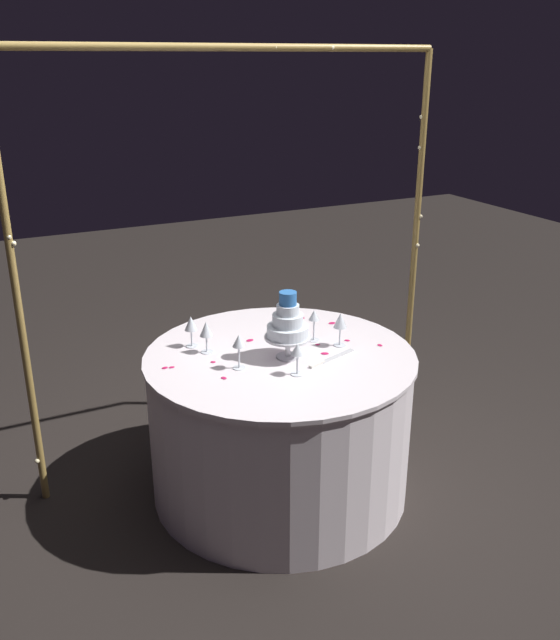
{
  "coord_description": "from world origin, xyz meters",
  "views": [
    {
      "loc": [
        -1.32,
        -2.67,
        2.08
      ],
      "look_at": [
        0.0,
        0.0,
        0.93
      ],
      "focal_mm": 38.37,
      "sensor_mm": 36.0,
      "label": 1
    }
  ],
  "objects_px": {
    "wine_glass_5": "(340,322)",
    "wine_glass_1": "(191,324)",
    "decorative_arch": "(240,197)",
    "tiered_cake": "(288,325)",
    "cake_knife": "(329,359)",
    "wine_glass_4": "(206,330)",
    "wine_glass_3": "(314,318)",
    "wine_glass_0": "(297,351)",
    "main_table": "(280,423)",
    "wine_glass_2": "(239,343)"
  },
  "relations": [
    {
      "from": "wine_glass_3",
      "to": "wine_glass_4",
      "type": "distance_m",
      "value": 0.54
    },
    {
      "from": "main_table",
      "to": "tiered_cake",
      "type": "xyz_separation_m",
      "value": [
        0.02,
        -0.05,
        0.54
      ]
    },
    {
      "from": "wine_glass_3",
      "to": "wine_glass_5",
      "type": "relative_size",
      "value": 0.96
    },
    {
      "from": "wine_glass_2",
      "to": "cake_knife",
      "type": "height_order",
      "value": "wine_glass_2"
    },
    {
      "from": "wine_glass_1",
      "to": "wine_glass_4",
      "type": "distance_m",
      "value": 0.11
    },
    {
      "from": "tiered_cake",
      "to": "wine_glass_4",
      "type": "relative_size",
      "value": 2.08
    },
    {
      "from": "wine_glass_1",
      "to": "wine_glass_4",
      "type": "height_order",
      "value": "wine_glass_1"
    },
    {
      "from": "decorative_arch",
      "to": "wine_glass_3",
      "type": "xyz_separation_m",
      "value": [
        0.23,
        -0.37,
        -0.55
      ]
    },
    {
      "from": "tiered_cake",
      "to": "wine_glass_2",
      "type": "height_order",
      "value": "tiered_cake"
    },
    {
      "from": "wine_glass_1",
      "to": "wine_glass_5",
      "type": "distance_m",
      "value": 0.72
    },
    {
      "from": "main_table",
      "to": "wine_glass_4",
      "type": "height_order",
      "value": "wine_glass_4"
    },
    {
      "from": "main_table",
      "to": "wine_glass_4",
      "type": "distance_m",
      "value": 0.6
    },
    {
      "from": "tiered_cake",
      "to": "wine_glass_0",
      "type": "xyz_separation_m",
      "value": [
        -0.05,
        -0.18,
        -0.05
      ]
    },
    {
      "from": "tiered_cake",
      "to": "wine_glass_2",
      "type": "relative_size",
      "value": 1.99
    },
    {
      "from": "wine_glass_1",
      "to": "wine_glass_0",
      "type": "bearing_deg",
      "value": -58.1
    },
    {
      "from": "decorative_arch",
      "to": "tiered_cake",
      "type": "distance_m",
      "value": 0.71
    },
    {
      "from": "wine_glass_0",
      "to": "main_table",
      "type": "bearing_deg",
      "value": 83.02
    },
    {
      "from": "tiered_cake",
      "to": "cake_knife",
      "type": "height_order",
      "value": "tiered_cake"
    },
    {
      "from": "main_table",
      "to": "cake_knife",
      "type": "bearing_deg",
      "value": -42.97
    },
    {
      "from": "main_table",
      "to": "wine_glass_0",
      "type": "distance_m",
      "value": 0.54
    },
    {
      "from": "tiered_cake",
      "to": "wine_glass_5",
      "type": "distance_m",
      "value": 0.3
    },
    {
      "from": "decorative_arch",
      "to": "cake_knife",
      "type": "bearing_deg",
      "value": -73.97
    },
    {
      "from": "wine_glass_0",
      "to": "wine_glass_3",
      "type": "relative_size",
      "value": 0.91
    },
    {
      "from": "tiered_cake",
      "to": "wine_glass_3",
      "type": "distance_m",
      "value": 0.25
    },
    {
      "from": "main_table",
      "to": "wine_glass_3",
      "type": "distance_m",
      "value": 0.55
    },
    {
      "from": "wine_glass_0",
      "to": "wine_glass_5",
      "type": "xyz_separation_m",
      "value": [
        0.34,
        0.2,
        0.01
      ]
    },
    {
      "from": "decorative_arch",
      "to": "wine_glass_4",
      "type": "height_order",
      "value": "decorative_arch"
    },
    {
      "from": "wine_glass_5",
      "to": "wine_glass_1",
      "type": "bearing_deg",
      "value": 154.57
    },
    {
      "from": "wine_glass_4",
      "to": "wine_glass_5",
      "type": "xyz_separation_m",
      "value": [
        0.61,
        -0.21,
        0.01
      ]
    },
    {
      "from": "wine_glass_4",
      "to": "wine_glass_3",
      "type": "bearing_deg",
      "value": -10.46
    },
    {
      "from": "main_table",
      "to": "wine_glass_5",
      "type": "height_order",
      "value": "wine_glass_5"
    },
    {
      "from": "decorative_arch",
      "to": "main_table",
      "type": "height_order",
      "value": "decorative_arch"
    },
    {
      "from": "decorative_arch",
      "to": "wine_glass_5",
      "type": "bearing_deg",
      "value": -57.34
    },
    {
      "from": "decorative_arch",
      "to": "wine_glass_3",
      "type": "distance_m",
      "value": 0.7
    },
    {
      "from": "decorative_arch",
      "to": "tiered_cake",
      "type": "xyz_separation_m",
      "value": [
        0.02,
        -0.5,
        -0.51
      ]
    },
    {
      "from": "wine_glass_1",
      "to": "wine_glass_5",
      "type": "relative_size",
      "value": 0.93
    },
    {
      "from": "wine_glass_0",
      "to": "wine_glass_2",
      "type": "relative_size",
      "value": 0.91
    },
    {
      "from": "wine_glass_3",
      "to": "wine_glass_4",
      "type": "bearing_deg",
      "value": 169.54
    },
    {
      "from": "wine_glass_2",
      "to": "wine_glass_5",
      "type": "height_order",
      "value": "wine_glass_5"
    },
    {
      "from": "tiered_cake",
      "to": "wine_glass_0",
      "type": "relative_size",
      "value": 2.19
    },
    {
      "from": "wine_glass_4",
      "to": "wine_glass_5",
      "type": "relative_size",
      "value": 0.92
    },
    {
      "from": "wine_glass_3",
      "to": "wine_glass_5",
      "type": "distance_m",
      "value": 0.14
    },
    {
      "from": "decorative_arch",
      "to": "wine_glass_0",
      "type": "distance_m",
      "value": 0.88
    },
    {
      "from": "main_table",
      "to": "wine_glass_5",
      "type": "distance_m",
      "value": 0.59
    },
    {
      "from": "decorative_arch",
      "to": "tiered_cake",
      "type": "bearing_deg",
      "value": -88.08
    },
    {
      "from": "main_table",
      "to": "wine_glass_3",
      "type": "relative_size",
      "value": 7.99
    },
    {
      "from": "wine_glass_5",
      "to": "decorative_arch",
      "type": "bearing_deg",
      "value": 122.66
    },
    {
      "from": "decorative_arch",
      "to": "wine_glass_5",
      "type": "xyz_separation_m",
      "value": [
        0.31,
        -0.48,
        -0.55
      ]
    },
    {
      "from": "wine_glass_5",
      "to": "wine_glass_0",
      "type": "bearing_deg",
      "value": -149.66
    },
    {
      "from": "tiered_cake",
      "to": "wine_glass_5",
      "type": "xyz_separation_m",
      "value": [
        0.29,
        0.01,
        -0.04
      ]
    }
  ]
}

